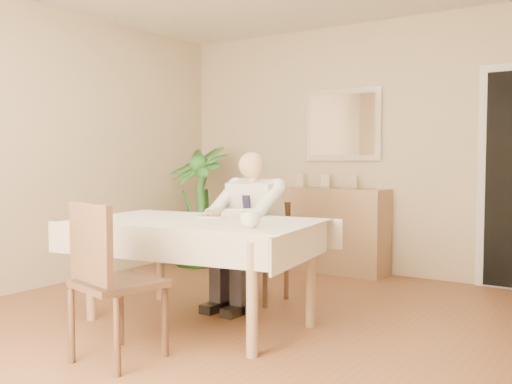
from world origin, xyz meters
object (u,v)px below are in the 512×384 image
Objects in this scene: coffee_mug at (250,220)px; sideboard at (336,230)px; potted_palm at (198,206)px; chair_near at (107,273)px; dining_table at (198,232)px; chair_far at (264,245)px; seated_man at (245,221)px.

sideboard is (-0.57, 2.43, -0.36)m from coffee_mug.
potted_palm is (-2.03, 1.95, -0.14)m from coffee_mug.
chair_near reaches higher than sideboard.
chair_near is (0.08, -0.92, -0.13)m from dining_table.
dining_table is 0.94m from chair_near.
coffee_mug is at bearing -25.51° from dining_table.
potted_palm is at bearing 120.57° from dining_table.
sideboard is at bearing 81.22° from dining_table.
chair_far is (-0.00, 0.87, -0.21)m from dining_table.
sideboard reaches higher than coffee_mug.
potted_palm is (-1.45, 1.77, -0.01)m from dining_table.
chair_far is 6.28× the size of coffee_mug.
sideboard is 0.83× the size of potted_palm.
coffee_mug is at bearing -53.22° from seated_man.
coffee_mug is at bearing 70.79° from chair_near.
coffee_mug reaches higher than dining_table.
dining_table is 2.25× the size of chair_far.
sideboard is at bearing 103.22° from coffee_mug.
seated_man reaches higher than sideboard.
sideboard is (0.00, 1.67, -0.25)m from seated_man.
seated_man is at bearing -39.09° from potted_palm.
dining_table is at bearing -86.64° from chair_far.
sideboard reaches higher than chair_far.
chair_near is at bearing -60.33° from potted_palm.
dining_table is 1.97× the size of chair_near.
potted_palm is at bearing 151.59° from chair_far.
chair_near is 3.19m from sideboard.
chair_near is 1.53m from seated_man.
seated_man is at bearing -87.86° from sideboard.
chair_far is 0.36m from seated_man.
sideboard reaches higher than dining_table.
chair_far is at bearing 90.00° from seated_man.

